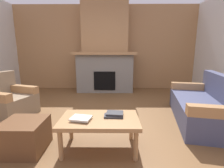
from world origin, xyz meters
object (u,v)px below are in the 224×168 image
(couch, at_px, (204,106))
(coffee_table, at_px, (100,122))
(armchair, at_px, (8,101))
(ottoman, at_px, (24,136))
(fireplace, at_px, (105,54))

(couch, xyz_separation_m, coffee_table, (-1.83, -0.90, 0.09))
(armchair, xyz_separation_m, ottoman, (0.94, -1.18, -0.09))
(fireplace, relative_size, couch, 1.40)
(armchair, relative_size, ottoman, 1.85)
(coffee_table, height_order, ottoman, coffee_table)
(fireplace, distance_m, coffee_table, 3.37)
(armchair, bearing_deg, coffee_table, -30.75)
(fireplace, bearing_deg, coffee_table, -88.44)
(couch, bearing_deg, fireplace, 128.92)
(couch, xyz_separation_m, armchair, (-3.73, 0.23, 0.01))
(armchair, distance_m, ottoman, 1.51)
(fireplace, distance_m, ottoman, 3.56)
(couch, xyz_separation_m, ottoman, (-2.79, -0.94, -0.09))
(couch, bearing_deg, armchair, 176.40)
(fireplace, relative_size, ottoman, 5.19)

